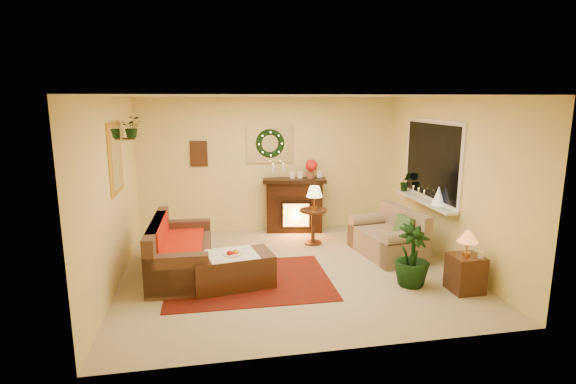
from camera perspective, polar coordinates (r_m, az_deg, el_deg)
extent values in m
plane|color=beige|center=(6.93, 0.54, -9.94)|extent=(5.00, 5.00, 0.00)
plane|color=white|center=(6.44, 0.59, 12.10)|extent=(5.00, 5.00, 0.00)
plane|color=#EFD88C|center=(8.75, -2.30, 3.46)|extent=(5.00, 5.00, 0.00)
plane|color=#EFD88C|center=(4.43, 6.22, -4.84)|extent=(5.00, 5.00, 0.00)
plane|color=#EFD88C|center=(6.56, -21.40, -0.15)|extent=(4.50, 4.50, 0.00)
plane|color=#EFD88C|center=(7.45, 19.79, 1.31)|extent=(4.50, 4.50, 0.00)
cube|color=#5C1712|center=(6.57, -4.95, -11.17)|extent=(2.33, 1.76, 0.01)
cube|color=brown|center=(6.89, -13.39, -6.60)|extent=(0.89, 1.91, 0.81)
cube|color=red|center=(7.02, -14.09, -6.06)|extent=(0.81, 1.31, 0.02)
cube|color=#372115|center=(8.76, 0.80, -1.52)|extent=(1.11, 0.51, 0.98)
sphere|color=red|center=(8.68, 3.00, 3.39)|extent=(0.23, 0.23, 0.23)
cylinder|color=white|center=(8.53, -1.90, 2.99)|extent=(0.05, 0.05, 0.16)
cylinder|color=silver|center=(8.59, -0.61, 3.05)|extent=(0.05, 0.05, 0.16)
cube|color=white|center=(8.68, -2.30, 6.06)|extent=(0.92, 0.02, 0.72)
torus|color=#194719|center=(8.64, -2.26, 6.16)|extent=(0.55, 0.11, 0.55)
cube|color=#381E11|center=(8.60, -11.25, 4.79)|extent=(0.32, 0.03, 0.48)
cube|color=gold|center=(6.78, -21.06, 4.10)|extent=(0.03, 0.84, 1.00)
imported|color=#194719|center=(7.47, -19.11, 6.58)|extent=(0.33, 0.28, 0.36)
cube|color=gray|center=(7.63, 12.46, -4.82)|extent=(0.96, 1.44, 0.78)
cube|color=white|center=(7.88, 17.82, 3.82)|extent=(0.03, 1.86, 1.36)
cube|color=black|center=(7.87, 17.72, 3.82)|extent=(0.02, 1.70, 1.22)
cube|color=white|center=(7.95, 16.85, -1.04)|extent=(0.22, 1.86, 0.04)
cone|color=white|center=(7.56, 18.57, -0.47)|extent=(0.21, 0.21, 0.31)
imported|color=#24431F|center=(8.53, 14.68, 1.40)|extent=(0.25, 0.20, 0.46)
cylinder|color=#371E0E|center=(8.06, 3.20, -4.36)|extent=(0.62, 0.62, 0.63)
cone|color=#FFE792|center=(7.90, 3.36, -0.55)|extent=(0.28, 0.28, 0.43)
cube|color=black|center=(6.60, 21.61, -9.42)|extent=(0.41, 0.41, 0.50)
cone|color=#FFAD0F|center=(6.43, 21.84, -5.53)|extent=(0.28, 0.28, 0.41)
cube|color=black|center=(6.36, -7.06, -10.02)|extent=(1.18, 0.78, 0.46)
cylinder|color=beige|center=(6.25, -7.01, -8.08)|extent=(0.27, 0.27, 0.06)
imported|color=#173217|center=(6.49, 15.48, -7.66)|extent=(1.89, 1.89, 2.59)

